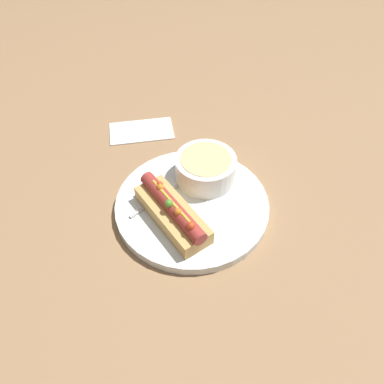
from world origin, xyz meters
TOP-DOWN VIEW (x-y plane):
  - ground_plane at (0.00, 0.00)m, footprint 4.00×4.00m
  - dinner_plate at (0.00, 0.00)m, footprint 0.28×0.28m
  - hot_dog at (-0.01, -0.05)m, footprint 0.17×0.12m
  - soup_bowl at (-0.01, 0.07)m, footprint 0.12×0.12m
  - spoon at (-0.04, 0.03)m, footprint 0.07×0.15m
  - napkin at (-0.21, 0.15)m, footprint 0.16×0.15m

SIDE VIEW (x-z plane):
  - ground_plane at x=0.00m, z-range 0.00..0.00m
  - napkin at x=-0.21m, z-range 0.00..0.01m
  - dinner_plate at x=0.00m, z-range 0.00..0.02m
  - spoon at x=-0.04m, z-range 0.02..0.03m
  - hot_dog at x=-0.01m, z-range 0.01..0.07m
  - soup_bowl at x=-0.01m, z-range 0.02..0.07m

